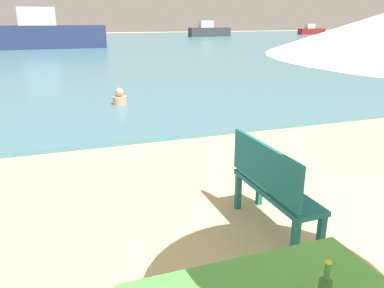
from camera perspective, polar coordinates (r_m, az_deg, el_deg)
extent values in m
cube|color=teal|center=(31.38, -16.00, 13.98)|extent=(120.00, 50.00, 0.08)
cone|color=#2D662D|center=(2.01, 19.51, -18.83)|extent=(0.06, 0.06, 0.03)
cylinder|color=#2D662D|center=(1.98, 19.69, -17.50)|extent=(0.03, 0.03, 0.09)
cylinder|color=gold|center=(1.95, 19.84, -16.36)|extent=(0.03, 0.03, 0.01)
cube|color=#196066|center=(3.94, 12.59, -6.78)|extent=(0.38, 1.21, 0.05)
cube|color=#196066|center=(3.75, 10.82, -3.32)|extent=(0.06, 1.20, 0.44)
cube|color=#196066|center=(3.74, 18.82, -12.94)|extent=(0.06, 0.06, 0.42)
cube|color=#196066|center=(4.53, 10.13, -6.50)|extent=(0.06, 0.06, 0.42)
cube|color=#196066|center=(3.59, 15.23, -14.02)|extent=(0.06, 0.06, 0.42)
cube|color=#196066|center=(4.40, 6.96, -7.09)|extent=(0.06, 0.06, 0.42)
cylinder|color=tan|center=(9.52, -10.80, 6.47)|extent=(0.34, 0.34, 0.20)
sphere|color=tan|center=(9.48, -10.87, 7.68)|extent=(0.21, 0.21, 0.21)
cube|color=#38383F|center=(45.52, 2.65, 16.48)|extent=(4.78, 1.30, 0.98)
cube|color=silver|center=(45.34, 2.13, 17.58)|extent=(1.52, 0.98, 0.76)
cube|color=navy|center=(29.21, -20.60, 14.85)|extent=(7.51, 2.05, 1.54)
cube|color=silver|center=(29.20, -22.31, 17.36)|extent=(2.39, 1.54, 1.19)
cube|color=maroon|center=(53.67, 17.54, 15.85)|extent=(3.59, 0.98, 0.73)
cube|color=silver|center=(53.46, 17.32, 16.57)|extent=(1.14, 0.73, 0.57)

